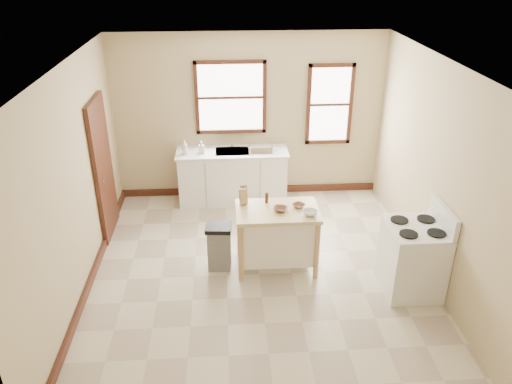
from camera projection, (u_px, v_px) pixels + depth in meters
The scene contains 23 objects.
floor at pixel (259, 274), 6.75m from camera, with size 5.00×5.00×0.00m, color beige.
ceiling at pixel (260, 66), 5.50m from camera, with size 5.00×5.00×0.00m, color white.
wall_back at pixel (249, 117), 8.36m from camera, with size 4.50×0.04×2.80m, color tan.
wall_left at pixel (73, 186), 5.99m from camera, with size 0.04×5.00×2.80m, color tan.
wall_right at pixel (438, 176), 6.25m from camera, with size 0.04×5.00×2.80m, color tan.
window_main at pixel (231, 98), 8.16m from camera, with size 1.17×0.06×1.22m, color #361B0E, non-canonical shape.
window_side at pixel (330, 105), 8.33m from camera, with size 0.77×0.06×1.37m, color #361B0E, non-canonical shape.
door_left at pixel (103, 169), 7.31m from camera, with size 0.06×0.90×2.10m, color #361B0E.
baseboard_back at pixel (250, 190), 8.93m from camera, with size 4.50×0.04×0.12m, color #361B0E.
baseboard_left at pixel (92, 277), 6.59m from camera, with size 0.04×5.00×0.12m, color #361B0E.
sink_counter at pixel (233, 176), 8.49m from camera, with size 1.86×0.62×0.92m, color white, non-canonical shape.
faucet at pixel (232, 141), 8.40m from camera, with size 0.03×0.03×0.22m, color silver.
soap_bottle_a at pixel (185, 147), 8.11m from camera, with size 0.09×0.09×0.24m, color #B2B2B2.
soap_bottle_b at pixel (201, 147), 8.17m from camera, with size 0.09×0.09×0.20m, color #B2B2B2.
dish_rack at pixel (261, 149), 8.24m from camera, with size 0.40×0.30×0.10m, color silver, non-canonical shape.
kitchen_island at pixel (277, 239), 6.72m from camera, with size 1.09×0.69×0.89m, color #E0C484, non-canonical shape.
knife_block at pixel (243, 197), 6.64m from camera, with size 0.10×0.10×0.20m, color tan, non-canonical shape.
pepper_grinder at pixel (267, 198), 6.67m from camera, with size 0.04×0.04×0.15m, color #452212.
bowl_a at pixel (280, 209), 6.49m from camera, with size 0.19×0.19×0.05m, color brown.
bowl_b at pixel (299, 205), 6.59m from camera, with size 0.16×0.16×0.04m, color brown.
bowl_c at pixel (310, 213), 6.39m from camera, with size 0.19×0.19×0.06m, color silver.
trash_bin at pixel (219, 247), 6.75m from camera, with size 0.34×0.29×0.66m, color gray, non-canonical shape.
gas_stove at pixel (414, 249), 6.22m from camera, with size 0.74×0.75×1.19m, color silver, non-canonical shape.
Camera 1 is at (-0.40, -5.52, 4.01)m, focal length 35.00 mm.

